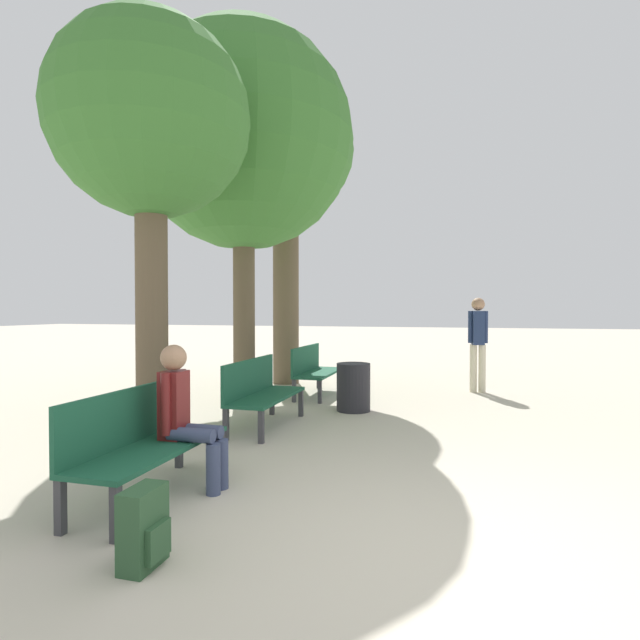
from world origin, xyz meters
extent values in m
plane|color=beige|center=(0.00, 0.00, 0.00)|extent=(80.00, 80.00, 0.00)
cube|color=#195138|center=(-2.16, 0.41, 0.40)|extent=(0.53, 1.58, 0.04)
cube|color=#195138|center=(-2.41, 0.41, 0.65)|extent=(0.04, 1.58, 0.46)
cube|color=#38383D|center=(-1.94, -0.34, 0.19)|extent=(0.06, 0.06, 0.38)
cube|color=#38383D|center=(-1.94, 1.16, 0.19)|extent=(0.06, 0.06, 0.38)
cube|color=#38383D|center=(-2.38, -0.34, 0.19)|extent=(0.06, 0.06, 0.38)
cube|color=#38383D|center=(-2.38, 1.16, 0.19)|extent=(0.06, 0.06, 0.38)
cube|color=#195138|center=(-2.16, 2.92, 0.40)|extent=(0.53, 1.58, 0.04)
cube|color=#195138|center=(-2.41, 2.92, 0.65)|extent=(0.04, 1.58, 0.46)
cube|color=#38383D|center=(-1.94, 2.17, 0.19)|extent=(0.06, 0.06, 0.38)
cube|color=#38383D|center=(-1.94, 3.66, 0.19)|extent=(0.06, 0.06, 0.38)
cube|color=#38383D|center=(-2.38, 2.17, 0.19)|extent=(0.06, 0.06, 0.38)
cube|color=#38383D|center=(-2.38, 3.66, 0.19)|extent=(0.06, 0.06, 0.38)
cube|color=#195138|center=(-2.16, 5.42, 0.40)|extent=(0.53, 1.58, 0.04)
cube|color=#195138|center=(-2.41, 5.42, 0.65)|extent=(0.04, 1.58, 0.46)
cube|color=#38383D|center=(-1.94, 4.68, 0.19)|extent=(0.06, 0.06, 0.38)
cube|color=#38383D|center=(-1.94, 6.17, 0.19)|extent=(0.06, 0.06, 0.38)
cube|color=#38383D|center=(-2.38, 4.68, 0.19)|extent=(0.06, 0.06, 0.38)
cube|color=#38383D|center=(-2.38, 6.17, 0.19)|extent=(0.06, 0.06, 0.38)
cylinder|color=brown|center=(-3.22, 1.96, 1.56)|extent=(0.37, 0.37, 3.11)
sphere|color=#38702D|center=(-3.22, 1.96, 3.75)|extent=(2.30, 2.30, 2.30)
cylinder|color=brown|center=(-3.22, 4.56, 1.67)|extent=(0.36, 0.36, 3.35)
sphere|color=#38702D|center=(-3.22, 4.56, 4.35)|extent=(3.64, 3.64, 3.64)
cylinder|color=brown|center=(-3.22, 6.66, 2.03)|extent=(0.53, 0.53, 4.05)
sphere|color=#38702D|center=(-3.22, 6.66, 4.83)|extent=(2.81, 2.81, 2.81)
cylinder|color=#384260|center=(-1.93, 0.60, 0.48)|extent=(0.41, 0.12, 0.12)
cylinder|color=#384260|center=(-1.73, 0.60, 0.21)|extent=(0.12, 0.12, 0.42)
cylinder|color=#384260|center=(-1.93, 0.75, 0.48)|extent=(0.41, 0.12, 0.12)
cylinder|color=#384260|center=(-1.73, 0.75, 0.21)|extent=(0.12, 0.12, 0.42)
cube|color=maroon|center=(-2.14, 0.68, 0.71)|extent=(0.19, 0.22, 0.58)
cylinder|color=maroon|center=(-2.14, 0.55, 0.74)|extent=(0.09, 0.09, 0.52)
cylinder|color=maroon|center=(-2.14, 0.80, 0.74)|extent=(0.09, 0.09, 0.52)
sphere|color=#A37A5B|center=(-2.14, 0.68, 1.12)|extent=(0.22, 0.22, 0.22)
cube|color=#284C2D|center=(-1.58, -0.56, 0.24)|extent=(0.17, 0.30, 0.48)
cube|color=#284C2D|center=(-1.48, -0.56, 0.17)|extent=(0.04, 0.21, 0.21)
cylinder|color=beige|center=(0.50, 6.53, 0.44)|extent=(0.13, 0.13, 0.88)
cylinder|color=beige|center=(0.65, 6.53, 0.44)|extent=(0.13, 0.13, 0.88)
cube|color=navy|center=(0.57, 6.53, 1.19)|extent=(0.24, 0.27, 0.62)
cylinder|color=navy|center=(0.44, 6.53, 1.21)|extent=(0.09, 0.09, 0.59)
cylinder|color=navy|center=(0.70, 6.53, 1.21)|extent=(0.09, 0.09, 0.59)
sphere|color=#A37A5B|center=(0.57, 6.53, 1.63)|extent=(0.24, 0.24, 0.24)
cylinder|color=#232328|center=(-1.30, 4.25, 0.36)|extent=(0.51, 0.51, 0.72)
camera|label=1|loc=(0.21, -3.10, 1.53)|focal=28.00mm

